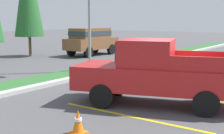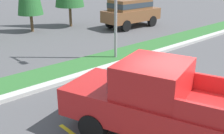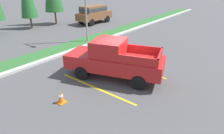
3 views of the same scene
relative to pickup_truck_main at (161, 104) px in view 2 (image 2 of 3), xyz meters
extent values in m
plane|color=#4C4C4F|center=(0.77, -0.05, -1.04)|extent=(120.00, 120.00, 0.00)
cube|color=yellow|center=(1.57, -0.05, -1.04)|extent=(0.12, 4.80, 0.01)
cube|color=#B2B2AD|center=(0.77, 4.95, -0.97)|extent=(56.00, 0.40, 0.15)
cube|color=#2D662D|center=(0.77, 6.05, -1.01)|extent=(56.00, 1.80, 0.06)
cylinder|color=black|center=(-1.28, 1.15, -0.66)|extent=(0.51, 0.81, 0.76)
cylinder|color=black|center=(0.33, 1.69, -0.66)|extent=(0.51, 0.81, 0.76)
cube|color=red|center=(0.02, -0.05, -0.16)|extent=(3.44, 5.53, 0.76)
cube|color=red|center=(-0.08, 0.24, 0.64)|extent=(2.17, 2.07, 0.84)
cube|color=#2D3842|center=(-0.34, 1.01, 0.69)|extent=(1.56, 0.57, 0.63)
cube|color=red|center=(-0.33, -1.69, 0.44)|extent=(0.69, 1.83, 0.44)
cube|color=silver|center=(-0.79, 2.37, -0.40)|extent=(1.76, 0.72, 0.28)
cylinder|color=black|center=(11.41, 11.49, -0.64)|extent=(0.80, 0.27, 0.80)
cylinder|color=black|center=(11.38, 9.79, -0.64)|extent=(0.80, 0.27, 0.80)
cylinder|color=black|center=(8.61, 11.53, -0.64)|extent=(0.80, 0.27, 0.80)
cylinder|color=black|center=(8.58, 9.83, -0.64)|extent=(0.80, 0.27, 0.80)
cube|color=brown|center=(10.00, 10.66, -0.12)|extent=(4.63, 1.91, 0.84)
cube|color=brown|center=(9.85, 10.67, 0.68)|extent=(3.13, 1.73, 0.76)
cube|color=#2D3842|center=(9.85, 10.67, 0.66)|extent=(3.17, 1.77, 0.36)
cylinder|color=brown|center=(3.67, 14.27, -0.44)|extent=(0.20, 0.20, 1.20)
cylinder|color=brown|center=(6.74, 14.00, -0.29)|extent=(0.20, 0.20, 1.50)
camera|label=1|loc=(-8.78, -4.53, 1.67)|focal=49.87mm
camera|label=2|loc=(-5.03, -3.71, 3.19)|focal=44.05mm
camera|label=3|loc=(-7.58, -5.83, 3.91)|focal=30.84mm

